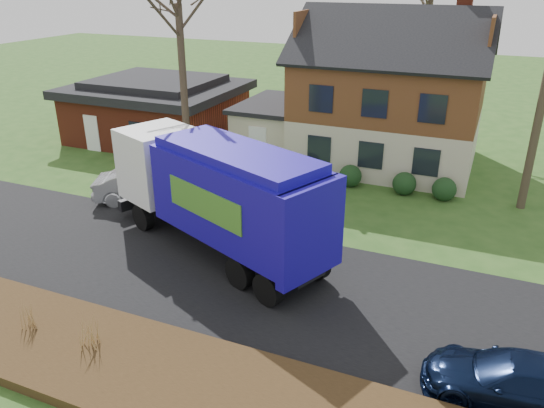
% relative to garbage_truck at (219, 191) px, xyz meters
% --- Properties ---
extents(ground, '(120.00, 120.00, 0.00)m').
position_rel_garbage_truck_xyz_m(ground, '(1.45, -1.39, -2.44)').
color(ground, '#284D19').
rests_on(ground, ground).
extents(road, '(80.00, 7.00, 0.02)m').
position_rel_garbage_truck_xyz_m(road, '(1.45, -1.39, -2.43)').
color(road, black).
rests_on(road, ground).
extents(mulch_verge, '(80.00, 3.50, 0.30)m').
position_rel_garbage_truck_xyz_m(mulch_verge, '(1.45, -6.69, -2.29)').
color(mulch_verge, black).
rests_on(mulch_verge, ground).
extents(main_house, '(12.95, 8.95, 9.26)m').
position_rel_garbage_truck_xyz_m(main_house, '(2.94, 12.52, 1.59)').
color(main_house, beige).
rests_on(main_house, ground).
extents(ranch_house, '(9.80, 8.20, 3.70)m').
position_rel_garbage_truck_xyz_m(ranch_house, '(-10.55, 11.61, -0.63)').
color(ranch_house, maroon).
rests_on(ranch_house, ground).
extents(garbage_truck, '(10.12, 6.32, 4.23)m').
position_rel_garbage_truck_xyz_m(garbage_truck, '(0.00, 0.00, 0.00)').
color(garbage_truck, black).
rests_on(garbage_truck, ground).
extents(silver_sedan, '(4.95, 3.39, 1.54)m').
position_rel_garbage_truck_xyz_m(silver_sedan, '(-5.24, 2.88, -1.67)').
color(silver_sedan, '#A8ABB0').
rests_on(silver_sedan, ground).
extents(navy_wagon, '(4.51, 2.09, 1.28)m').
position_rel_garbage_truck_xyz_m(navy_wagon, '(10.08, -3.95, -1.80)').
color(navy_wagon, black).
rests_on(navy_wagon, ground).
extents(grass_clump_west, '(0.33, 0.27, 0.88)m').
position_rel_garbage_truck_xyz_m(grass_clump_west, '(-2.62, -6.62, -1.70)').
color(grass_clump_west, '#9D7745').
rests_on(grass_clump_west, mulch_verge).
extents(grass_clump_mid, '(0.38, 0.32, 1.07)m').
position_rel_garbage_truck_xyz_m(grass_clump_mid, '(-0.47, -6.57, -1.61)').
color(grass_clump_mid, '#A8824A').
rests_on(grass_clump_mid, mulch_verge).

